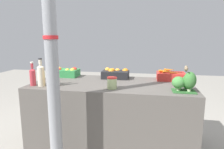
% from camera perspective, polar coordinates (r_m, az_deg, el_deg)
% --- Properties ---
extents(ground_plane, '(10.00, 10.00, 0.00)m').
position_cam_1_polar(ground_plane, '(2.61, -0.00, -19.13)').
color(ground_plane, gray).
extents(market_table, '(1.83, 0.85, 0.77)m').
position_cam_1_polar(market_table, '(2.44, -0.00, -11.26)').
color(market_table, '#56514C').
rests_on(market_table, ground_plane).
extents(support_pole, '(0.12, 0.12, 2.35)m').
position_cam_1_polar(support_pole, '(1.75, -16.94, 6.33)').
color(support_pole, gray).
rests_on(support_pole, ground_plane).
extents(apple_crate, '(0.34, 0.23, 0.13)m').
position_cam_1_polar(apple_crate, '(2.78, -13.17, 0.71)').
color(apple_crate, '#2D8442').
rests_on(apple_crate, market_table).
extents(orange_crate, '(0.34, 0.23, 0.13)m').
position_cam_1_polar(orange_crate, '(2.60, 1.02, 0.22)').
color(orange_crate, black).
rests_on(orange_crate, market_table).
extents(carrot_crate, '(0.34, 0.23, 0.13)m').
position_cam_1_polar(carrot_crate, '(2.57, 16.37, -0.39)').
color(carrot_crate, red).
rests_on(carrot_crate, market_table).
extents(broccoli_pile, '(0.23, 0.20, 0.20)m').
position_cam_1_polar(broccoli_pile, '(2.07, 20.27, -2.04)').
color(broccoli_pile, '#2D602D').
rests_on(broccoli_pile, market_table).
extents(juice_bottle_ruby, '(0.06, 0.06, 0.26)m').
position_cam_1_polar(juice_bottle_ruby, '(2.35, -21.72, -0.38)').
color(juice_bottle_ruby, '#B2333D').
rests_on(juice_bottle_ruby, market_table).
extents(juice_bottle_cloudy, '(0.08, 0.08, 0.30)m').
position_cam_1_polar(juice_bottle_cloudy, '(2.29, -19.62, 0.01)').
color(juice_bottle_cloudy, beige).
rests_on(juice_bottle_cloudy, market_table).
extents(juice_bottle_amber, '(0.07, 0.07, 0.27)m').
position_cam_1_polar(juice_bottle_amber, '(2.24, -17.05, -0.44)').
color(juice_bottle_amber, gold).
rests_on(juice_bottle_amber, market_table).
extents(pickle_jar, '(0.10, 0.10, 0.12)m').
position_cam_1_polar(pickle_jar, '(2.06, -0.00, -2.41)').
color(pickle_jar, '#B2C684').
rests_on(pickle_jar, market_table).
extents(sparrow_bird, '(0.05, 0.14, 0.05)m').
position_cam_1_polar(sparrow_bird, '(2.04, 20.45, 1.61)').
color(sparrow_bird, '#4C3D2D').
rests_on(sparrow_bird, broccoli_pile).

